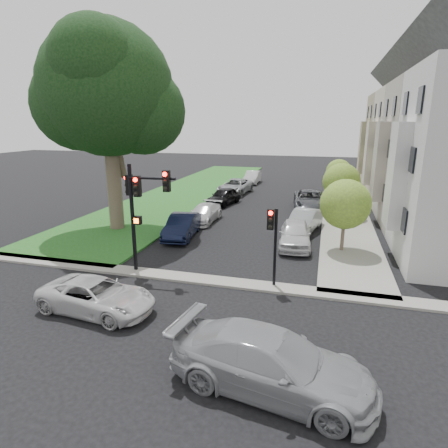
% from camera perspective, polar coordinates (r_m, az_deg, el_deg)
% --- Properties ---
extents(ground, '(140.00, 140.00, 0.00)m').
position_cam_1_polar(ground, '(16.10, -4.82, -11.49)').
color(ground, black).
rests_on(ground, ground).
extents(grass_strip, '(8.00, 44.00, 0.12)m').
position_cam_1_polar(grass_strip, '(40.65, -5.16, 5.11)').
color(grass_strip, '#1A5216').
rests_on(grass_strip, ground).
extents(sidewalk_right, '(3.50, 44.00, 0.12)m').
position_cam_1_polar(sidewalk_right, '(38.17, 17.64, 3.78)').
color(sidewalk_right, gray).
rests_on(sidewalk_right, ground).
extents(sidewalk_cross, '(60.00, 1.00, 0.12)m').
position_cam_1_polar(sidewalk_cross, '(17.78, -2.59, -8.53)').
color(sidewalk_cross, gray).
rests_on(sidewalk_cross, ground).
extents(house_b, '(7.70, 7.55, 15.97)m').
position_cam_1_polar(house_b, '(29.87, 30.48, 12.70)').
color(house_b, '#BAAC9C').
rests_on(house_b, ground).
extents(house_c, '(7.70, 7.55, 15.97)m').
position_cam_1_polar(house_c, '(37.19, 27.60, 13.19)').
color(house_c, '#A99E8B').
rests_on(house_c, ground).
extents(house_d, '(7.70, 7.55, 15.97)m').
position_cam_1_polar(house_d, '(44.56, 25.65, 13.50)').
color(house_d, tan).
rests_on(house_d, ground).
extents(eucalyptus, '(9.48, 8.61, 13.44)m').
position_cam_1_polar(eucalyptus, '(26.23, -17.54, 18.89)').
color(eucalyptus, brown).
rests_on(eucalyptus, ground).
extents(small_tree_a, '(2.80, 2.80, 4.20)m').
position_cam_1_polar(small_tree_a, '(21.95, 18.01, 2.88)').
color(small_tree_a, brown).
rests_on(small_tree_a, ground).
extents(small_tree_b, '(2.81, 2.81, 4.22)m').
position_cam_1_polar(small_tree_b, '(30.17, 17.44, 6.19)').
color(small_tree_b, brown).
rests_on(small_tree_b, ground).
extents(small_tree_c, '(2.47, 2.47, 3.70)m').
position_cam_1_polar(small_tree_c, '(38.80, 17.07, 7.60)').
color(small_tree_c, brown).
rests_on(small_tree_c, ground).
extents(traffic_signal_main, '(2.62, 0.68, 5.35)m').
position_cam_1_polar(traffic_signal_main, '(18.17, -12.72, 3.67)').
color(traffic_signal_main, black).
rests_on(traffic_signal_main, ground).
extents(traffic_signal_secondary, '(0.46, 0.37, 3.65)m').
position_cam_1_polar(traffic_signal_secondary, '(16.47, 7.46, -1.40)').
color(traffic_signal_secondary, black).
rests_on(traffic_signal_secondary, ground).
extents(car_cross_near, '(4.91, 2.65, 1.31)m').
position_cam_1_polar(car_cross_near, '(15.74, -18.83, -10.33)').
color(car_cross_near, silver).
rests_on(car_cross_near, ground).
extents(car_cross_far, '(6.07, 3.23, 1.68)m').
position_cam_1_polar(car_cross_far, '(11.09, 7.23, -20.18)').
color(car_cross_far, '#999BA0').
rests_on(car_cross_far, ground).
extents(car_parked_0, '(2.16, 4.66, 1.54)m').
position_cam_1_polar(car_parked_0, '(22.71, 10.78, -1.50)').
color(car_parked_0, silver).
rests_on(car_parked_0, ground).
extents(car_parked_1, '(2.44, 4.68, 1.47)m').
position_cam_1_polar(car_parked_1, '(25.98, 12.09, 0.47)').
color(car_parked_1, '#999BA0').
rests_on(car_parked_1, ground).
extents(car_parked_2, '(3.13, 5.86, 1.57)m').
position_cam_1_polar(car_parked_2, '(32.75, 12.92, 3.58)').
color(car_parked_2, '#3F4247').
rests_on(car_parked_2, ground).
extents(car_parked_5, '(2.11, 4.70, 1.50)m').
position_cam_1_polar(car_parked_5, '(24.24, -6.40, -0.31)').
color(car_parked_5, black).
rests_on(car_parked_5, ground).
extents(car_parked_6, '(1.88, 4.47, 1.29)m').
position_cam_1_polar(car_parked_6, '(27.90, -3.04, 1.64)').
color(car_parked_6, silver).
rests_on(car_parked_6, ground).
extents(car_parked_7, '(2.62, 4.66, 1.50)m').
position_cam_1_polar(car_parked_7, '(33.68, -0.07, 4.23)').
color(car_parked_7, black).
rests_on(car_parked_7, ground).
extents(car_parked_8, '(3.07, 5.72, 1.53)m').
position_cam_1_polar(car_parked_8, '(38.79, 1.68, 5.73)').
color(car_parked_8, '#999BA0').
rests_on(car_parked_8, ground).
extents(car_parked_9, '(1.62, 4.44, 1.45)m').
position_cam_1_polar(car_parked_9, '(45.74, 4.36, 7.12)').
color(car_parked_9, silver).
rests_on(car_parked_9, ground).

